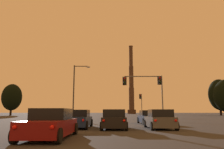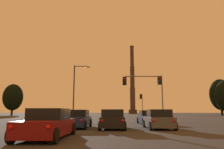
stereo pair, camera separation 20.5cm
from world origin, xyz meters
name	(u,v)px [view 1 (the left image)]	position (x,y,z in m)	size (l,w,h in m)	color
hatchback_center_lane_second	(114,120)	(-0.27, 14.42, 0.66)	(1.90, 4.11, 1.44)	black
sedan_right_lane_front	(149,117)	(3.38, 21.53, 0.67)	(2.15, 4.76, 1.43)	navy
sedan_left_lane_third	(51,124)	(-3.31, 8.58, 0.67)	(2.02, 4.72, 1.43)	maroon
hatchback_right_lane_second	(160,120)	(3.18, 14.65, 0.66)	(1.96, 4.13, 1.44)	#4C4F54
sedan_left_lane_second	(78,119)	(-3.16, 15.54, 0.67)	(2.04, 4.73, 1.43)	navy
traffic_light_far_right	(141,102)	(6.33, 54.04, 3.84)	(0.78, 0.50, 5.85)	slate
traffic_light_overhead_right	(149,86)	(4.63, 28.86, 4.91)	(5.81, 0.50, 6.41)	slate
street_lamp	(76,86)	(-6.37, 31.79, 5.22)	(2.66, 0.36, 8.61)	#38383A
smokestack	(131,86)	(9.67, 134.54, 17.10)	(5.22, 5.22, 43.50)	#3C2B22
treeline_center_left	(219,95)	(37.38, 77.40, 7.41)	(7.73, 6.96, 13.01)	black
treeline_left_mid	(12,97)	(-37.90, 76.41, 6.51)	(7.13, 6.42, 11.31)	black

